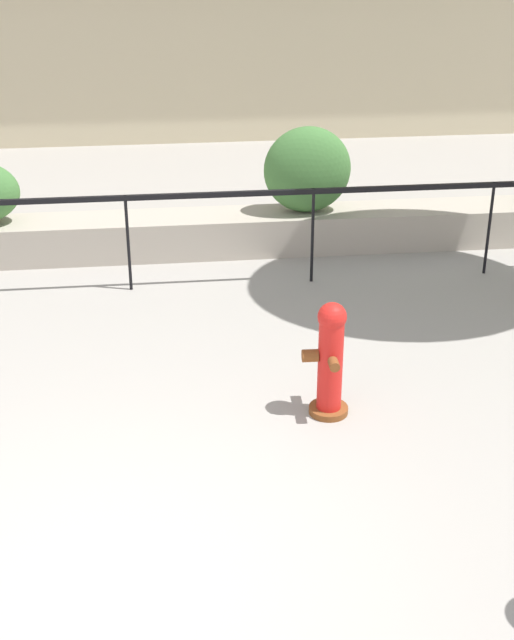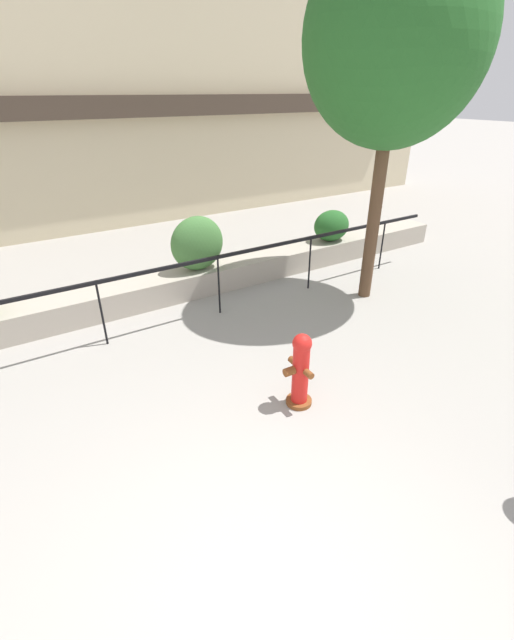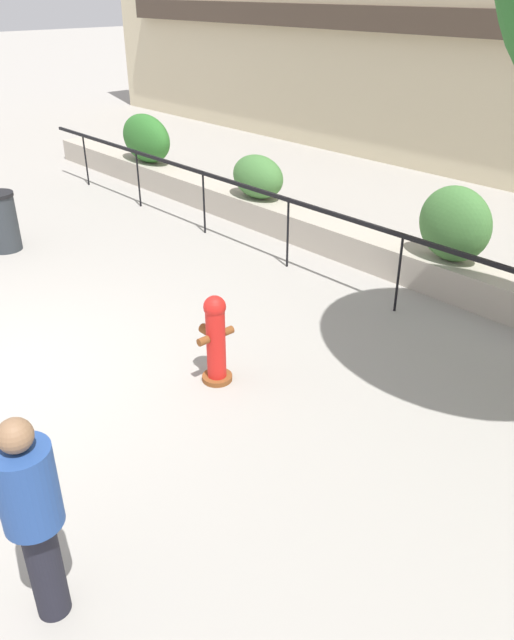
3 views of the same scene
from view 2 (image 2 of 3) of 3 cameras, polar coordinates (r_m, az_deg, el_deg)
The scene contains 8 objects.
ground_plane at distance 4.28m, azimuth 1.54°, elevation -33.66°, with size 120.00×120.00×0.00m, color #9E9991.
building_facade at distance 13.68m, azimuth -30.81°, elevation 25.83°, with size 30.00×1.36×8.00m.
planter_wall_low at distance 8.50m, azimuth -21.47°, elevation 1.78°, with size 18.00×0.70×0.50m, color #ADA393.
fence_railing_segment at distance 7.19m, azimuth -20.57°, elevation 3.95°, with size 15.00×0.05×1.15m.
hedge_bush_2 at distance 8.80m, azimuth -7.97°, elevation 10.08°, with size 1.11×0.65×1.10m, color #427538.
hedge_bush_3 at distance 10.74m, azimuth 9.90°, elevation 12.29°, with size 0.92×0.70×0.74m, color #235B23.
fire_hydrant at distance 5.65m, azimuth 5.80°, elevation -6.61°, with size 0.43×0.47×1.08m.
street_tree at distance 8.41m, azimuth 18.21°, elevation 31.91°, with size 3.15×2.83×6.13m.
Camera 2 is at (-1.15, -1.64, 3.78)m, focal length 24.00 mm.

